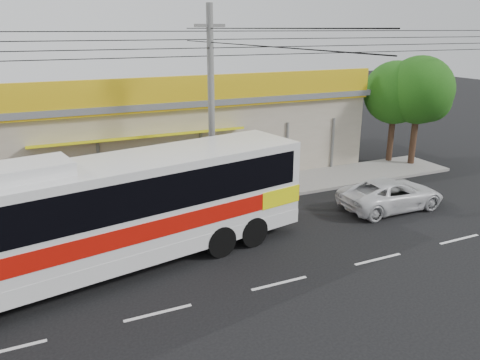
# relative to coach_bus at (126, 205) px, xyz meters

# --- Properties ---
(ground) EXTENTS (120.00, 120.00, 0.00)m
(ground) POSITION_rel_coach_bus_xyz_m (4.12, -0.76, -2.22)
(ground) COLOR black
(ground) RESTS_ON ground
(sidewalk) EXTENTS (30.00, 3.20, 0.15)m
(sidewalk) POSITION_rel_coach_bus_xyz_m (4.12, 5.24, -2.15)
(sidewalk) COLOR gray
(sidewalk) RESTS_ON ground
(lane_markings) EXTENTS (50.00, 0.12, 0.01)m
(lane_markings) POSITION_rel_coach_bus_xyz_m (4.12, -3.26, -2.22)
(lane_markings) COLOR silver
(lane_markings) RESTS_ON ground
(storefront_building) EXTENTS (22.60, 9.20, 5.70)m
(storefront_building) POSITION_rel_coach_bus_xyz_m (4.12, 10.78, 0.08)
(storefront_building) COLOR #A09481
(storefront_building) RESTS_ON ground
(coach_bus) EXTENTS (13.77, 5.37, 4.16)m
(coach_bus) POSITION_rel_coach_bus_xyz_m (0.00, 0.00, 0.00)
(coach_bus) COLOR silver
(coach_bus) RESTS_ON ground
(motorbike_red) EXTENTS (1.78, 1.28, 0.89)m
(motorbike_red) POSITION_rel_coach_bus_xyz_m (0.63, 4.61, -1.63)
(motorbike_red) COLOR maroon
(motorbike_red) RESTS_ON sidewalk
(white_car) EXTENTS (4.94, 2.31, 1.37)m
(white_car) POSITION_rel_coach_bus_xyz_m (11.95, 0.47, -1.54)
(white_car) COLOR silver
(white_car) RESTS_ON ground
(utility_pole) EXTENTS (34.00, 14.00, 8.83)m
(utility_pole) POSITION_rel_coach_bus_xyz_m (4.67, 4.04, 5.06)
(utility_pole) COLOR #5F5F5D
(utility_pole) RESTS_ON ground
(tree_near) EXTENTS (3.68, 3.68, 6.09)m
(tree_near) POSITION_rel_coach_bus_xyz_m (17.29, 6.47, 1.90)
(tree_near) COLOR black
(tree_near) RESTS_ON ground
(tree_far) EXTENTS (3.87, 3.87, 6.42)m
(tree_far) POSITION_rel_coach_bus_xyz_m (18.06, 5.42, 2.12)
(tree_far) COLOR black
(tree_far) RESTS_ON ground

